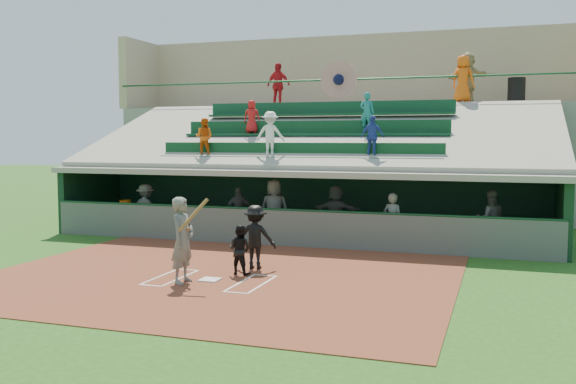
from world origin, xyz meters
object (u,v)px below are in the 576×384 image
(home_plate, at_px, (210,280))
(batter_at_plate, at_px, (183,240))
(catcher, at_px, (240,250))
(trash_bin, at_px, (516,91))
(white_table, at_px, (128,221))
(water_cooler, at_px, (125,206))

(home_plate, relative_size, batter_at_plate, 0.22)
(catcher, relative_size, trash_bin, 1.21)
(catcher, relative_size, white_table, 1.43)
(batter_at_plate, relative_size, white_table, 2.34)
(home_plate, xyz_separation_m, batter_at_plate, (-0.46, -0.42, 0.97))
(batter_at_plate, height_order, trash_bin, trash_bin)
(batter_at_plate, bearing_deg, catcher, 55.91)
(batter_at_plate, height_order, water_cooler, batter_at_plate)
(home_plate, xyz_separation_m, trash_bin, (6.73, 13.09, 5.06))
(home_plate, distance_m, water_cooler, 8.38)
(white_table, xyz_separation_m, water_cooler, (-0.05, -0.07, 0.56))
(trash_bin, bearing_deg, batter_at_plate, -118.01)
(batter_at_plate, bearing_deg, home_plate, 42.23)
(batter_at_plate, distance_m, water_cooler, 8.31)
(batter_at_plate, relative_size, catcher, 1.64)
(white_table, bearing_deg, batter_at_plate, -45.71)
(batter_at_plate, bearing_deg, white_table, 131.02)
(catcher, bearing_deg, trash_bin, -110.63)
(batter_at_plate, distance_m, catcher, 1.57)
(water_cooler, bearing_deg, catcher, -37.91)
(home_plate, distance_m, catcher, 1.09)
(catcher, distance_m, trash_bin, 14.51)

